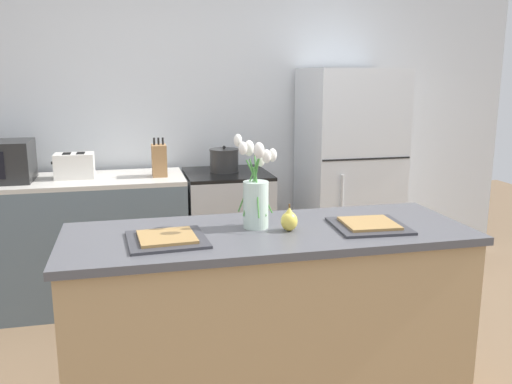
% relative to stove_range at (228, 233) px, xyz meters
% --- Properties ---
extents(back_wall, '(5.20, 0.08, 2.70)m').
position_rel_stove_range_xyz_m(back_wall, '(-0.10, 0.40, 0.89)').
color(back_wall, silver).
rests_on(back_wall, ground_plane).
extents(kitchen_island, '(1.80, 0.66, 0.94)m').
position_rel_stove_range_xyz_m(kitchen_island, '(-0.10, -1.60, 0.01)').
color(kitchen_island, tan).
rests_on(kitchen_island, ground_plane).
extents(back_counter, '(1.68, 0.60, 0.92)m').
position_rel_stove_range_xyz_m(back_counter, '(-1.16, 0.00, 0.00)').
color(back_counter, slate).
rests_on(back_counter, ground_plane).
extents(stove_range, '(0.60, 0.61, 0.92)m').
position_rel_stove_range_xyz_m(stove_range, '(0.00, 0.00, 0.00)').
color(stove_range, '#B2B5B7').
rests_on(stove_range, ground_plane).
extents(refrigerator, '(0.68, 0.67, 1.66)m').
position_rel_stove_range_xyz_m(refrigerator, '(0.95, 0.00, 0.37)').
color(refrigerator, silver).
rests_on(refrigerator, ground_plane).
extents(flower_vase, '(0.18, 0.22, 0.42)m').
position_rel_stove_range_xyz_m(flower_vase, '(-0.15, -1.54, 0.64)').
color(flower_vase, silver).
rests_on(flower_vase, kitchen_island).
extents(pear_figurine, '(0.07, 0.07, 0.12)m').
position_rel_stove_range_xyz_m(pear_figurine, '(-0.02, -1.63, 0.53)').
color(pear_figurine, '#E5CC4C').
rests_on(pear_figurine, kitchen_island).
extents(plate_setting_left, '(0.34, 0.34, 0.02)m').
position_rel_stove_range_xyz_m(plate_setting_left, '(-0.55, -1.66, 0.49)').
color(plate_setting_left, '#333338').
rests_on(plate_setting_left, kitchen_island).
extents(plate_setting_right, '(0.34, 0.34, 0.02)m').
position_rel_stove_range_xyz_m(plate_setting_right, '(0.35, -1.66, 0.49)').
color(plate_setting_right, '#333338').
rests_on(plate_setting_right, kitchen_island).
extents(toaster, '(0.28, 0.18, 0.17)m').
position_rel_stove_range_xyz_m(toaster, '(-1.06, 0.02, 0.54)').
color(toaster, silver).
rests_on(toaster, back_counter).
extents(cooking_pot, '(0.21, 0.21, 0.19)m').
position_rel_stove_range_xyz_m(cooking_pot, '(-0.01, 0.03, 0.54)').
color(cooking_pot, '#2D2D2D').
rests_on(cooking_pot, stove_range).
extents(knife_block, '(0.10, 0.14, 0.27)m').
position_rel_stove_range_xyz_m(knife_block, '(-0.49, -0.04, 0.57)').
color(knife_block, '#A37547').
rests_on(knife_block, back_counter).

